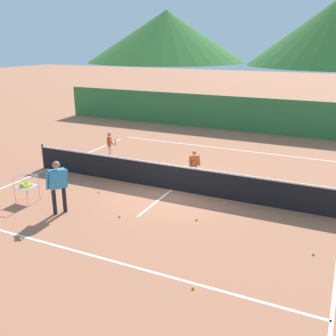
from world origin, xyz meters
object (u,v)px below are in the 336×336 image
Objects in this scene: instructor at (58,182)px; tennis_ball_2 at (197,219)px; student_0 at (110,143)px; tennis_ball_1 at (225,203)px; student_1 at (194,162)px; ball_cart at (26,185)px; tennis_ball_3 at (193,287)px; tennis_ball_5 at (21,239)px; tennis_ball_4 at (99,192)px; tennis_ball_6 at (120,216)px; tennis_net at (172,177)px; tennis_ball_0 at (313,254)px.

instructor is 25.36× the size of tennis_ball_2.
student_0 is 17.96× the size of tennis_ball_1.
student_1 is (4.63, -1.11, -0.02)m from student_0.
ball_cart reaches higher than tennis_ball_3.
tennis_ball_2 is 5.09m from tennis_ball_5.
tennis_ball_3 is 6.47m from tennis_ball_4.
tennis_net is at bearing 79.97° from tennis_ball_6.
instructor is 25.36× the size of tennis_ball_0.
ball_cart is 13.22× the size of tennis_ball_3.
student_1 is 1.33× the size of ball_cart.
instructor is 2.14m from tennis_ball_5.
tennis_ball_1 is 1.00× the size of tennis_ball_3.
tennis_ball_2 is 1.00× the size of tennis_ball_5.
ball_cart is (-4.00, -3.08, 0.09)m from tennis_net.
student_1 is 17.53× the size of tennis_ball_3.
instructor reaches higher than student_0.
instructor reaches higher than student_1.
tennis_ball_3 is 1.00× the size of tennis_ball_4.
ball_cart is (-1.63, 0.25, -0.44)m from instructor.
tennis_ball_2 is 4.07m from tennis_ball_4.
tennis_ball_5 is at bearing -124.61° from tennis_ball_6.
tennis_ball_4 is 3.83m from tennis_ball_5.
tennis_ball_0 is at bearing -9.91° from tennis_ball_2.
tennis_ball_1 is (4.53, 2.89, -1.00)m from instructor.
tennis_ball_5 is (0.10, -3.83, 0.00)m from tennis_ball_4.
tennis_ball_0 and tennis_ball_4 have the same top height.
student_0 is 17.96× the size of tennis_ball_3.
tennis_ball_5 is at bearing -49.19° from ball_cart.
tennis_ball_2 and tennis_ball_4 have the same top height.
tennis_net is at bearing 67.43° from tennis_ball_5.
ball_cart is at bearing -134.49° from student_1.
student_0 is 7.98m from tennis_ball_5.
ball_cart is 7.29m from tennis_ball_3.
tennis_ball_4 is at bearing 170.95° from tennis_ball_0.
tennis_ball_0 is at bearing -38.86° from student_1.
tennis_ball_1 is at bearing -24.16° from student_0.
ball_cart is 3.57m from tennis_ball_6.
tennis_ball_0 is 3.71m from tennis_ball_1.
student_0 is 6.51m from tennis_ball_6.
tennis_net reaches higher than tennis_ball_3.
tennis_ball_1 is (6.17, 2.64, -0.56)m from ball_cart.
student_1 reaches higher than tennis_ball_1.
tennis_ball_0 is at bearing 49.62° from tennis_ball_3.
student_1 is 3.67m from tennis_ball_2.
instructor is at bearing 160.42° from tennis_ball_3.
student_1 reaches higher than tennis_ball_5.
tennis_ball_6 is (-2.66, -2.35, 0.00)m from tennis_ball_1.
tennis_ball_1 is 1.00× the size of tennis_ball_2.
tennis_ball_0 and tennis_ball_5 have the same top height.
tennis_ball_0 is at bearing -26.30° from tennis_net.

